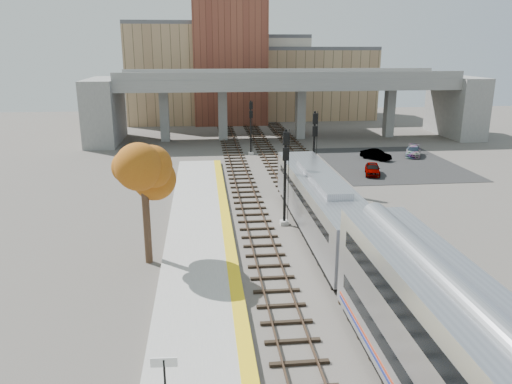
{
  "coord_description": "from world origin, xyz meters",
  "views": [
    {
      "loc": [
        -6.87,
        -24.68,
        12.54
      ],
      "look_at": [
        -3.16,
        9.6,
        2.5
      ],
      "focal_mm": 35.0,
      "sensor_mm": 36.0,
      "label": 1
    }
  ],
  "objects_px": {
    "tree": "(144,173)",
    "car_c": "(413,151)",
    "signal_mast_near": "(285,179)",
    "car_b": "(376,155)",
    "car_a": "(373,169)",
    "signal_mast_mid": "(314,151)",
    "signal_mast_far": "(251,129)",
    "locomotive": "(321,204)"
  },
  "relations": [
    {
      "from": "locomotive",
      "to": "signal_mast_far",
      "type": "distance_m",
      "value": 27.33
    },
    {
      "from": "signal_mast_mid",
      "to": "car_c",
      "type": "bearing_deg",
      "value": 40.58
    },
    {
      "from": "car_b",
      "to": "tree",
      "type": "bearing_deg",
      "value": -169.28
    },
    {
      "from": "signal_mast_near",
      "to": "car_b",
      "type": "bearing_deg",
      "value": 55.64
    },
    {
      "from": "signal_mast_mid",
      "to": "car_a",
      "type": "distance_m",
      "value": 9.01
    },
    {
      "from": "locomotive",
      "to": "tree",
      "type": "height_order",
      "value": "tree"
    },
    {
      "from": "signal_mast_mid",
      "to": "car_a",
      "type": "relative_size",
      "value": 1.97
    },
    {
      "from": "car_b",
      "to": "locomotive",
      "type": "bearing_deg",
      "value": -155.28
    },
    {
      "from": "signal_mast_near",
      "to": "tree",
      "type": "height_order",
      "value": "tree"
    },
    {
      "from": "signal_mast_far",
      "to": "car_c",
      "type": "distance_m",
      "value": 19.51
    },
    {
      "from": "signal_mast_near",
      "to": "signal_mast_mid",
      "type": "distance_m",
      "value": 9.93
    },
    {
      "from": "car_c",
      "to": "signal_mast_near",
      "type": "bearing_deg",
      "value": -106.51
    },
    {
      "from": "car_a",
      "to": "car_c",
      "type": "relative_size",
      "value": 0.89
    },
    {
      "from": "signal_mast_near",
      "to": "signal_mast_mid",
      "type": "relative_size",
      "value": 0.99
    },
    {
      "from": "car_a",
      "to": "signal_mast_mid",
      "type": "bearing_deg",
      "value": -131.1
    },
    {
      "from": "tree",
      "to": "car_c",
      "type": "xyz_separation_m",
      "value": [
        28.32,
        27.5,
        -4.92
      ]
    },
    {
      "from": "signal_mast_mid",
      "to": "car_b",
      "type": "relative_size",
      "value": 1.99
    },
    {
      "from": "signal_mast_far",
      "to": "car_c",
      "type": "height_order",
      "value": "signal_mast_far"
    },
    {
      "from": "signal_mast_near",
      "to": "tree",
      "type": "relative_size",
      "value": 0.94
    },
    {
      "from": "locomotive",
      "to": "tree",
      "type": "distance_m",
      "value": 12.25
    },
    {
      "from": "signal_mast_far",
      "to": "car_b",
      "type": "xyz_separation_m",
      "value": [
        14.04,
        -4.46,
        -2.47
      ]
    },
    {
      "from": "signal_mast_mid",
      "to": "car_b",
      "type": "height_order",
      "value": "signal_mast_mid"
    },
    {
      "from": "signal_mast_far",
      "to": "car_a",
      "type": "height_order",
      "value": "signal_mast_far"
    },
    {
      "from": "signal_mast_mid",
      "to": "signal_mast_far",
      "type": "distance_m",
      "value": 16.48
    },
    {
      "from": "tree",
      "to": "car_a",
      "type": "xyz_separation_m",
      "value": [
        20.5,
        19.24,
        -4.9
      ]
    },
    {
      "from": "signal_mast_mid",
      "to": "car_c",
      "type": "xyz_separation_m",
      "value": [
        15.01,
        12.85,
        -2.92
      ]
    },
    {
      "from": "tree",
      "to": "car_a",
      "type": "height_order",
      "value": "tree"
    },
    {
      "from": "signal_mast_near",
      "to": "car_c",
      "type": "xyz_separation_m",
      "value": [
        19.11,
        21.89,
        -2.86
      ]
    },
    {
      "from": "tree",
      "to": "car_a",
      "type": "relative_size",
      "value": 2.07
    },
    {
      "from": "signal_mast_far",
      "to": "tree",
      "type": "distance_m",
      "value": 32.05
    },
    {
      "from": "signal_mast_near",
      "to": "car_b",
      "type": "distance_m",
      "value": 25.03
    },
    {
      "from": "signal_mast_mid",
      "to": "car_c",
      "type": "height_order",
      "value": "signal_mast_mid"
    },
    {
      "from": "signal_mast_mid",
      "to": "car_c",
      "type": "relative_size",
      "value": 1.75
    },
    {
      "from": "signal_mast_mid",
      "to": "tree",
      "type": "bearing_deg",
      "value": -132.27
    },
    {
      "from": "car_a",
      "to": "car_b",
      "type": "distance_m",
      "value": 7.43
    },
    {
      "from": "car_a",
      "to": "car_b",
      "type": "bearing_deg",
      "value": 84.61
    },
    {
      "from": "car_a",
      "to": "signal_mast_far",
      "type": "bearing_deg",
      "value": 151.15
    },
    {
      "from": "tree",
      "to": "signal_mast_near",
      "type": "bearing_deg",
      "value": 31.32
    },
    {
      "from": "signal_mast_mid",
      "to": "signal_mast_far",
      "type": "height_order",
      "value": "signal_mast_mid"
    },
    {
      "from": "locomotive",
      "to": "signal_mast_near",
      "type": "xyz_separation_m",
      "value": [
        -2.1,
        2.25,
        1.22
      ]
    },
    {
      "from": "locomotive",
      "to": "signal_mast_near",
      "type": "height_order",
      "value": "signal_mast_near"
    },
    {
      "from": "signal_mast_far",
      "to": "car_a",
      "type": "bearing_deg",
      "value": -45.18
    }
  ]
}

